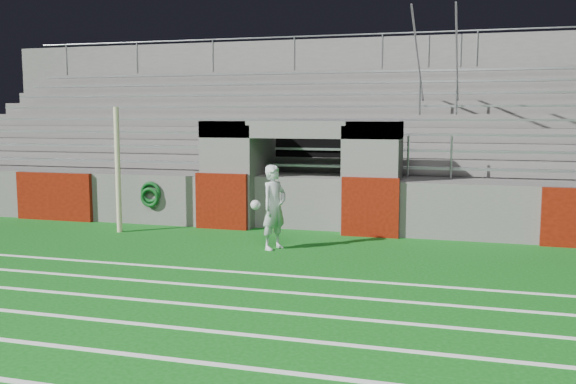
% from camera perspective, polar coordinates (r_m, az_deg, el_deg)
% --- Properties ---
extents(ground, '(90.00, 90.00, 0.00)m').
position_cam_1_polar(ground, '(12.31, -3.25, -6.03)').
color(ground, '#0E5413').
rests_on(ground, ground).
extents(field_post, '(0.12, 0.12, 2.93)m').
position_cam_1_polar(field_post, '(15.47, -14.89, 1.89)').
color(field_post, beige).
rests_on(field_post, ground).
extents(field_markings, '(28.00, 8.09, 0.01)m').
position_cam_1_polar(field_markings, '(7.96, -15.65, -13.53)').
color(field_markings, white).
rests_on(field_markings, ground).
extents(stadium_structure, '(26.00, 8.48, 5.42)m').
position_cam_1_polar(stadium_structure, '(19.73, 4.45, 3.21)').
color(stadium_structure, '#575552').
rests_on(stadium_structure, ground).
extents(goalkeeper_with_ball, '(0.75, 0.75, 1.74)m').
position_cam_1_polar(goalkeeper_with_ball, '(13.10, -1.26, -1.36)').
color(goalkeeper_with_ball, silver).
rests_on(goalkeeper_with_ball, ground).
extents(hose_coil, '(0.55, 0.15, 0.65)m').
position_cam_1_polar(hose_coil, '(16.31, -12.14, -0.23)').
color(hose_coil, '#0D4117').
rests_on(hose_coil, ground).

